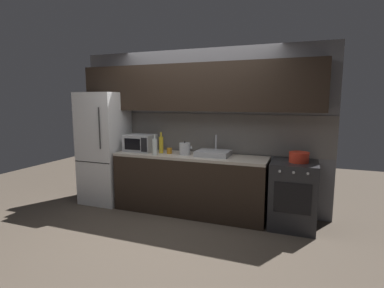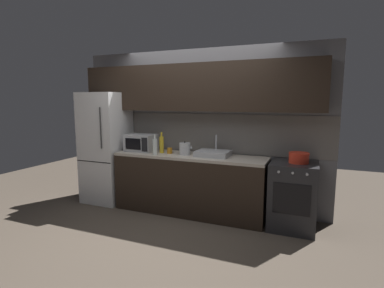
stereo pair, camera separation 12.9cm
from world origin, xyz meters
TOP-DOWN VIEW (x-y plane):
  - ground_plane at (0.00, 0.00)m, footprint 10.00×10.00m
  - back_wall at (0.00, 1.20)m, footprint 4.06×0.44m
  - counter_run at (0.00, 0.90)m, footprint 2.32×0.60m
  - refrigerator at (-1.54, 0.90)m, footprint 0.68×0.69m
  - oven_range at (1.50, 0.90)m, footprint 0.60×0.62m
  - microwave at (-0.86, 0.92)m, footprint 0.46×0.35m
  - sink_basin at (0.36, 0.93)m, footprint 0.48×0.38m
  - kettle at (-0.07, 0.88)m, footprint 0.20×0.17m
  - wine_bottle_yellow at (-0.47, 0.88)m, footprint 0.07×0.07m
  - wine_bottle_clear at (-0.49, 0.71)m, footprint 0.07×0.07m
  - mug_amber at (-0.33, 0.89)m, footprint 0.08×0.08m
  - cooking_pot at (1.55, 0.90)m, footprint 0.26×0.26m

SIDE VIEW (x-z plane):
  - ground_plane at x=0.00m, z-range 0.00..0.00m
  - counter_run at x=0.00m, z-range 0.00..0.90m
  - oven_range at x=1.50m, z-range 0.00..0.90m
  - refrigerator at x=-1.54m, z-range 0.00..1.84m
  - sink_basin at x=0.36m, z-range 0.79..1.09m
  - mug_amber at x=-0.33m, z-range 0.90..0.99m
  - cooking_pot at x=1.55m, z-range 0.90..1.04m
  - kettle at x=-0.07m, z-range 0.89..1.09m
  - wine_bottle_clear at x=-0.49m, z-range 0.87..1.18m
  - wine_bottle_yellow at x=-0.47m, z-range 0.87..1.20m
  - microwave at x=-0.86m, z-range 0.90..1.17m
  - back_wall at x=0.00m, z-range 0.30..2.80m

